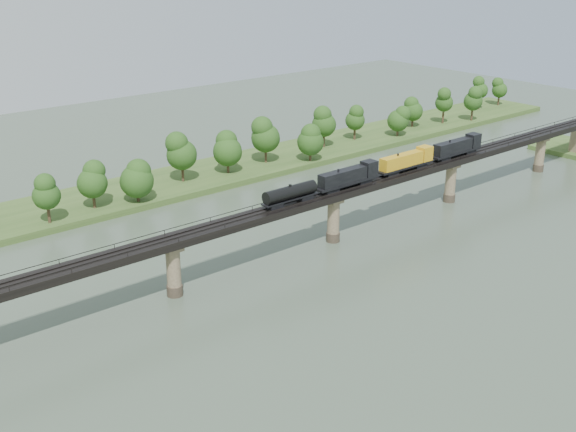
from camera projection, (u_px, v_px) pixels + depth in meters
ground at (442, 289)px, 135.77m from camera, size 400.00×400.00×0.00m
far_bank at (195, 178)px, 196.40m from camera, size 300.00×24.00×1.60m
bridge at (333, 218)px, 155.32m from camera, size 236.00×30.00×11.50m
bridge_superstructure at (334, 190)px, 153.06m from camera, size 220.00×4.90×0.75m
far_treeline at (176, 159)px, 185.41m from camera, size 289.06×17.54×13.60m
freight_train at (387, 167)px, 162.19m from camera, size 68.47×2.67×4.71m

